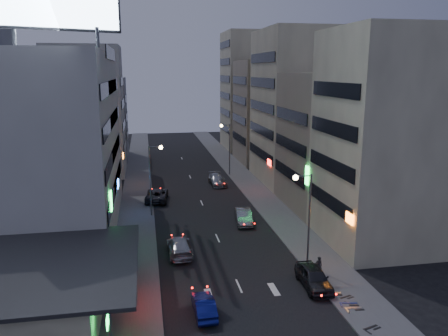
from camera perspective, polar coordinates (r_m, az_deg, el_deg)
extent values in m
plane|color=black|center=(31.50, 3.59, -18.46)|extent=(180.00, 180.00, 0.00)
cube|color=#4C4C4F|center=(58.45, -11.26, -3.71)|extent=(4.00, 120.00, 0.12)
cube|color=#4C4C4F|center=(60.25, 4.15, -3.01)|extent=(4.00, 120.00, 0.12)
cube|color=beige|center=(32.48, -22.99, -14.88)|extent=(8.00, 12.00, 3.60)
cube|color=black|center=(31.44, -21.49, -11.74)|extent=(11.00, 13.00, 0.25)
cube|color=black|center=(31.15, -13.79, -12.74)|extent=(0.12, 4.00, 0.90)
cube|color=#FF1E14|center=(31.14, -13.64, -12.74)|extent=(0.04, 3.70, 0.70)
cube|color=#B2B3AE|center=(47.84, -22.71, 2.92)|extent=(14.00, 24.00, 18.00)
cube|color=beige|center=(43.04, 20.07, 3.50)|extent=(10.00, 11.00, 20.00)
cube|color=gray|center=(53.65, 14.23, 3.38)|extent=(11.00, 12.00, 16.00)
cube|color=beige|center=(65.09, 9.22, 7.83)|extent=(10.00, 14.00, 22.00)
cube|color=#B2B3AE|center=(71.96, -17.49, 7.06)|extent=(11.00, 10.00, 20.00)
cube|color=gray|center=(85.11, -16.68, 6.19)|extent=(12.00, 10.00, 15.00)
cube|color=gray|center=(79.64, 5.91, 7.33)|extent=(11.00, 12.00, 18.00)
cube|color=beige|center=(93.05, 3.82, 9.97)|extent=(12.00, 12.00, 24.00)
cylinder|color=#595B60|center=(37.41, -25.72, 15.25)|extent=(0.30, 0.30, 1.50)
cylinder|color=#595B60|center=(36.39, -16.22, 16.08)|extent=(0.30, 0.30, 1.50)
cylinder|color=#595B60|center=(36.73, 11.05, -6.91)|extent=(0.16, 0.16, 8.00)
cylinder|color=#595B60|center=(35.38, 10.26, -1.04)|extent=(1.40, 0.10, 0.10)
sphere|color=#FFD88C|center=(35.20, 9.34, -1.24)|extent=(0.44, 0.44, 0.44)
cylinder|color=#595B60|center=(49.65, -9.60, -1.70)|extent=(0.16, 0.16, 8.00)
cylinder|color=#595B60|center=(48.86, -8.95, 2.76)|extent=(1.40, 0.10, 0.10)
sphere|color=#FFD88C|center=(48.89, -8.24, 2.68)|extent=(0.44, 0.44, 0.44)
cylinder|color=#595B60|center=(68.49, 0.74, 2.41)|extent=(0.16, 0.16, 8.00)
cylinder|color=#595B60|center=(67.78, 0.16, 5.64)|extent=(1.40, 0.10, 0.10)
sphere|color=#FFD88C|center=(67.69, -0.34, 5.55)|extent=(0.44, 0.44, 0.44)
imported|color=#25252A|center=(35.06, 11.64, -13.80)|extent=(1.99, 4.75, 1.61)
imported|color=gray|center=(47.77, 2.56, -6.30)|extent=(2.17, 4.84, 1.54)
imported|color=#2B2A2F|center=(56.27, -8.76, -3.48)|extent=(3.27, 5.99, 1.59)
imported|color=gray|center=(63.36, -0.88, -1.53)|extent=(2.26, 5.31, 1.53)
imported|color=navy|center=(31.10, -2.64, -17.53)|extent=(1.42, 3.90, 1.28)
imported|color=#9A9CA2|center=(40.17, -5.83, -10.14)|extent=(2.18, 5.23, 1.51)
imported|color=black|center=(36.66, 12.26, -12.39)|extent=(0.59, 0.39, 1.62)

